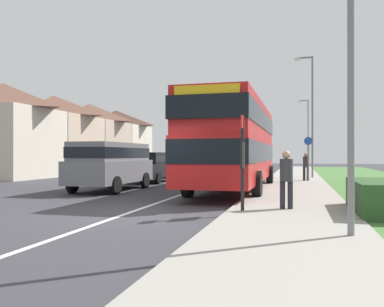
% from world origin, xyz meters
% --- Properties ---
extents(ground_plane, '(120.00, 120.00, 0.00)m').
position_xyz_m(ground_plane, '(0.00, 0.00, 0.00)').
color(ground_plane, '#38383D').
extents(lane_marking_centre, '(0.14, 60.00, 0.01)m').
position_xyz_m(lane_marking_centre, '(0.00, 8.00, 0.00)').
color(lane_marking_centre, silver).
rests_on(lane_marking_centre, ground_plane).
extents(pavement_near_side, '(3.20, 68.00, 0.12)m').
position_xyz_m(pavement_near_side, '(4.20, 6.00, 0.06)').
color(pavement_near_side, '#9E998E').
rests_on(pavement_near_side, ground_plane).
extents(roadside_hedge, '(1.10, 3.16, 0.90)m').
position_xyz_m(roadside_hedge, '(6.30, 1.09, 0.45)').
color(roadside_hedge, '#2D5128').
rests_on(roadside_hedge, ground_plane).
extents(double_decker_bus, '(2.80, 11.16, 3.70)m').
position_xyz_m(double_decker_bus, '(1.75, 7.15, 2.14)').
color(double_decker_bus, red).
rests_on(double_decker_bus, ground_plane).
extents(parked_van_grey, '(2.11, 4.99, 2.06)m').
position_xyz_m(parked_van_grey, '(-3.48, 5.98, 1.24)').
color(parked_van_grey, slate).
rests_on(parked_van_grey, ground_plane).
extents(parked_car_black, '(1.92, 4.29, 1.67)m').
position_xyz_m(parked_car_black, '(-3.60, 11.14, 0.92)').
color(parked_car_black, black).
rests_on(parked_car_black, ground_plane).
extents(parked_car_blue, '(1.93, 4.57, 1.65)m').
position_xyz_m(parked_car_blue, '(-3.54, 16.74, 0.91)').
color(parked_car_blue, navy).
rests_on(parked_car_blue, ground_plane).
extents(pedestrian_at_stop, '(0.34, 0.34, 1.67)m').
position_xyz_m(pedestrian_at_stop, '(4.08, 1.00, 0.98)').
color(pedestrian_at_stop, '#23232D').
rests_on(pedestrian_at_stop, ground_plane).
extents(pedestrian_walking_away, '(0.34, 0.34, 1.67)m').
position_xyz_m(pedestrian_walking_away, '(4.81, 13.10, 0.98)').
color(pedestrian_walking_away, '#23232D').
rests_on(pedestrian_walking_away, ground_plane).
extents(bus_stop_sign, '(0.09, 0.52, 2.60)m').
position_xyz_m(bus_stop_sign, '(3.00, 0.36, 1.54)').
color(bus_stop_sign, black).
rests_on(bus_stop_sign, ground_plane).
extents(cycle_route_sign, '(0.44, 0.08, 2.52)m').
position_xyz_m(cycle_route_sign, '(4.92, 12.81, 1.43)').
color(cycle_route_sign, slate).
rests_on(cycle_route_sign, ground_plane).
extents(street_lamp_mid, '(1.14, 0.20, 7.72)m').
position_xyz_m(street_lamp_mid, '(5.16, 16.26, 4.42)').
color(street_lamp_mid, slate).
rests_on(street_lamp_mid, ground_plane).
extents(street_lamp_far, '(1.14, 0.20, 7.60)m').
position_xyz_m(street_lamp_far, '(5.36, 36.20, 4.35)').
color(street_lamp_far, slate).
rests_on(street_lamp_far, ground_plane).
extents(house_terrace_far_side, '(6.16, 22.53, 6.27)m').
position_xyz_m(house_terrace_far_side, '(-14.47, 20.81, 3.13)').
color(house_terrace_far_side, beige).
rests_on(house_terrace_far_side, ground_plane).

